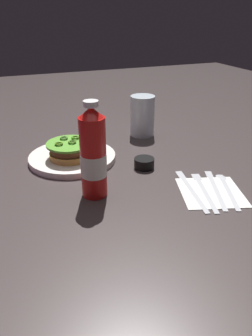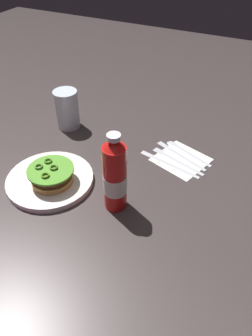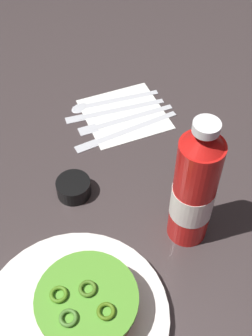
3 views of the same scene
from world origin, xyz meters
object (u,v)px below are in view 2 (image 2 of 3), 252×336
(fork_utensil, at_px, (174,158))
(condiment_cup, at_px, (115,157))
(dinner_plate, at_px, (50,180))
(burger_sandwich, at_px, (51,175))
(ketchup_bottle, at_px, (115,177))
(napkin, at_px, (181,160))
(butter_knife, at_px, (178,153))
(steak_knife, at_px, (165,162))
(water_glass, at_px, (67,109))
(spoon_utensil, at_px, (183,149))

(fork_utensil, bearing_deg, condiment_cup, 27.55)
(dinner_plate, height_order, burger_sandwich, burger_sandwich)
(dinner_plate, height_order, ketchup_bottle, ketchup_bottle)
(burger_sandwich, xyz_separation_m, napkin, (-0.30, -0.28, -0.04))
(dinner_plate, relative_size, condiment_cup, 4.46)
(condiment_cup, height_order, butter_knife, condiment_cup)
(condiment_cup, height_order, steak_knife, condiment_cup)
(burger_sandwich, xyz_separation_m, steak_knife, (-0.26, -0.24, -0.04))
(condiment_cup, bearing_deg, steak_knife, -158.72)
(burger_sandwich, xyz_separation_m, water_glass, (0.14, -0.29, 0.03))
(condiment_cup, relative_size, napkin, 0.38)
(spoon_utensil, height_order, fork_utensil, same)
(spoon_utensil, xyz_separation_m, steak_knife, (0.03, 0.09, 0.00))
(steak_knife, bearing_deg, condiment_cup, 21.28)
(water_glass, bearing_deg, steak_knife, 173.22)
(dinner_plate, height_order, spoon_utensil, dinner_plate)
(burger_sandwich, relative_size, fork_utensil, 0.70)
(water_glass, distance_m, butter_knife, 0.42)
(condiment_cup, bearing_deg, burger_sandwich, 59.91)
(burger_sandwich, bearing_deg, steak_knife, -136.45)
(dinner_plate, relative_size, steak_knife, 1.20)
(burger_sandwich, relative_size, napkin, 0.87)
(dinner_plate, xyz_separation_m, butter_knife, (-0.29, -0.29, -0.00))
(condiment_cup, relative_size, fork_utensil, 0.30)
(burger_sandwich, height_order, butter_knife, burger_sandwich)
(ketchup_bottle, height_order, steak_knife, ketchup_bottle)
(burger_sandwich, height_order, spoon_utensil, burger_sandwich)
(ketchup_bottle, xyz_separation_m, butter_knife, (-0.08, -0.29, -0.10))
(dinner_plate, relative_size, water_glass, 1.83)
(ketchup_bottle, relative_size, spoon_utensil, 1.34)
(dinner_plate, distance_m, fork_utensil, 0.39)
(burger_sandwich, distance_m, ketchup_bottle, 0.21)
(butter_knife, bearing_deg, water_glass, 1.89)
(napkin, xyz_separation_m, steak_knife, (0.04, 0.04, 0.00))
(burger_sandwich, xyz_separation_m, ketchup_bottle, (-0.20, -0.01, 0.06))
(burger_sandwich, distance_m, napkin, 0.41)
(butter_knife, bearing_deg, napkin, 128.50)
(spoon_utensil, bearing_deg, steak_knife, 73.40)
(ketchup_bottle, bearing_deg, steak_knife, -103.99)
(napkin, bearing_deg, steak_knife, 42.81)
(dinner_plate, height_order, napkin, dinner_plate)
(water_glass, distance_m, condiment_cup, 0.27)
(water_glass, xyz_separation_m, condiment_cup, (-0.25, 0.10, -0.05))
(dinner_plate, distance_m, ketchup_bottle, 0.24)
(steak_knife, bearing_deg, ketchup_bottle, 76.01)
(ketchup_bottle, relative_size, fork_utensil, 1.22)
(condiment_cup, distance_m, butter_knife, 0.21)
(ketchup_bottle, bearing_deg, spoon_utensil, -104.73)
(spoon_utensil, xyz_separation_m, fork_utensil, (0.01, 0.06, 0.00))
(napkin, height_order, steak_knife, steak_knife)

